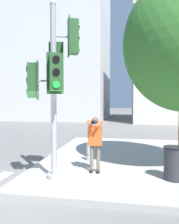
{
  "coord_description": "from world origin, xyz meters",
  "views": [
    {
      "loc": [
        2.53,
        -4.91,
        2.21
      ],
      "look_at": [
        1.4,
        1.37,
        1.93
      ],
      "focal_mm": 35.0,
      "sensor_mm": 36.0,
      "label": 1
    }
  ],
  "objects_px": {
    "person_photographer": "(95,139)",
    "trash_bin": "(174,163)",
    "traffic_signal_pole": "(54,73)",
    "fire_hydrant": "(89,152)"
  },
  "relations": [
    {
      "from": "person_photographer",
      "to": "trash_bin",
      "type": "bearing_deg",
      "value": -6.93
    },
    {
      "from": "traffic_signal_pole",
      "to": "fire_hydrant",
      "type": "xyz_separation_m",
      "value": [
        0.57,
        1.94,
        -2.52
      ]
    },
    {
      "from": "traffic_signal_pole",
      "to": "trash_bin",
      "type": "xyz_separation_m",
      "value": [
        3.15,
        0.44,
        -2.38
      ]
    },
    {
      "from": "traffic_signal_pole",
      "to": "trash_bin",
      "type": "bearing_deg",
      "value": 7.91
    },
    {
      "from": "traffic_signal_pole",
      "to": "person_photographer",
      "type": "height_order",
      "value": "traffic_signal_pole"
    },
    {
      "from": "fire_hydrant",
      "to": "trash_bin",
      "type": "relative_size",
      "value": 0.72
    },
    {
      "from": "fire_hydrant",
      "to": "person_photographer",
      "type": "bearing_deg",
      "value": -71.69
    },
    {
      "from": "traffic_signal_pole",
      "to": "trash_bin",
      "type": "distance_m",
      "value": 3.98
    },
    {
      "from": "traffic_signal_pole",
      "to": "person_photographer",
      "type": "xyz_separation_m",
      "value": [
        0.98,
        0.7,
        -1.86
      ]
    },
    {
      "from": "person_photographer",
      "to": "trash_bin",
      "type": "relative_size",
      "value": 1.84
    }
  ]
}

